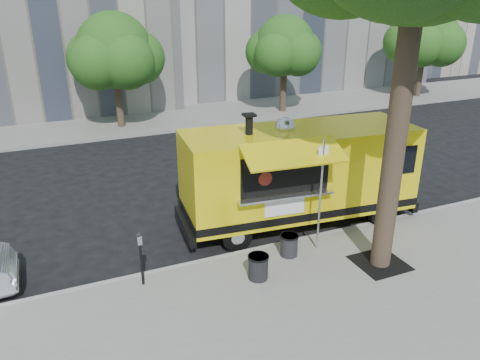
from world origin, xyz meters
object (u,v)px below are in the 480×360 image
object	(u,v)px
far_tree_c	(285,46)
far_tree_d	(425,36)
sign_post	(321,189)
trash_bin_left	(289,245)
food_truck	(298,173)
trash_bin_right	(258,266)
parking_meter	(141,253)
far_tree_b	(114,51)

from	to	relation	value
far_tree_c	far_tree_d	size ratio (longest dim) A/B	0.92
far_tree_d	sign_post	world-z (taller)	far_tree_d
far_tree_c	far_tree_d	xyz separation A→B (m)	(10.00, 0.20, 0.17)
trash_bin_left	sign_post	bearing A→B (deg)	0.55
far_tree_d	food_truck	size ratio (longest dim) A/B	0.80
far_tree_c	trash_bin_left	xyz separation A→B (m)	(-7.29, -13.96, -3.26)
far_tree_c	trash_bin_right	size ratio (longest dim) A/B	8.68
far_tree_c	sign_post	size ratio (longest dim) A/B	1.74
far_tree_d	trash_bin_right	distance (m)	23.90
parking_meter	food_truck	world-z (taller)	food_truck
parking_meter	food_truck	distance (m)	5.18
trash_bin_right	far_tree_c	bearing A→B (deg)	59.88
far_tree_d	trash_bin_left	xyz separation A→B (m)	(-17.29, -14.16, -3.43)
far_tree_d	trash_bin_right	world-z (taller)	far_tree_d
sign_post	far_tree_d	bearing A→B (deg)	40.70
far_tree_b	trash_bin_left	distance (m)	14.75
parking_meter	food_truck	size ratio (longest dim) A/B	0.19
far_tree_c	far_tree_d	bearing A→B (deg)	1.15
far_tree_b	parking_meter	size ratio (longest dim) A/B	4.12
parking_meter	trash_bin_left	xyz separation A→B (m)	(3.71, -0.21, -0.53)
sign_post	trash_bin_left	bearing A→B (deg)	-179.45
far_tree_c	parking_meter	xyz separation A→B (m)	(-11.00, -13.75, -2.74)
far_tree_c	far_tree_d	world-z (taller)	far_tree_d
parking_meter	trash_bin_right	xyz separation A→B (m)	(2.54, -0.84, -0.51)
sign_post	food_truck	distance (m)	1.78
far_tree_c	trash_bin_left	bearing A→B (deg)	-117.59
far_tree_b	trash_bin_right	size ratio (longest dim) A/B	9.17
parking_meter	trash_bin_left	world-z (taller)	parking_meter
trash_bin_left	food_truck	bearing A→B (deg)	55.22
parking_meter	far_tree_c	bearing A→B (deg)	51.34
far_tree_c	sign_post	distance (m)	15.48
far_tree_c	food_truck	distance (m)	13.82
far_tree_b	far_tree_d	xyz separation A→B (m)	(19.00, -0.10, 0.06)
far_tree_c	sign_post	xyz separation A→B (m)	(-6.45, -13.95, -1.87)
far_tree_c	far_tree_b	bearing A→B (deg)	178.09
food_truck	far_tree_c	bearing A→B (deg)	68.89
far_tree_c	sign_post	world-z (taller)	far_tree_c
sign_post	trash_bin_right	xyz separation A→B (m)	(-2.01, -0.64, -1.38)
far_tree_c	parking_meter	world-z (taller)	far_tree_c
far_tree_b	far_tree_c	size ratio (longest dim) A/B	1.06
far_tree_b	food_truck	distance (m)	13.05
trash_bin_right	far_tree_d	bearing A→B (deg)	38.69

